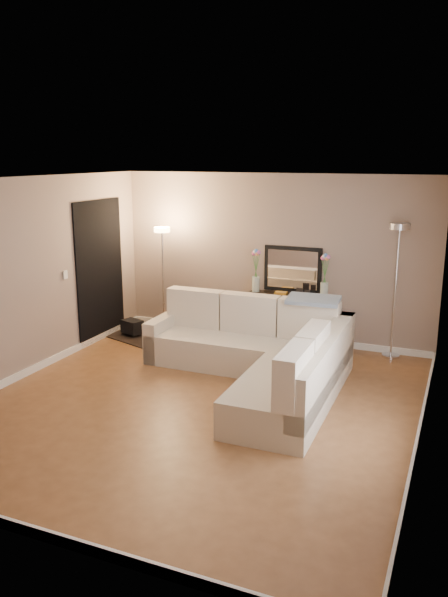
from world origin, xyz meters
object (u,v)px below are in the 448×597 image
at_px(floor_lamp_unlit, 397,264).
at_px(floor_lamp_lit, 163,259).
at_px(console_table, 283,316).
at_px(sectional_sofa, 263,354).

bearing_deg(floor_lamp_unlit, floor_lamp_lit, -175.62).
height_order(floor_lamp_lit, floor_lamp_unlit, floor_lamp_unlit).
bearing_deg(console_table, sectional_sofa, -82.41).
bearing_deg(sectional_sofa, floor_lamp_unlit, 48.13).
relative_size(console_table, floor_lamp_lit, 0.73).
bearing_deg(floor_lamp_unlit, console_table, -179.53).
relative_size(console_table, floor_lamp_unlit, 0.66).
height_order(sectional_sofa, console_table, sectional_sofa).
bearing_deg(floor_lamp_lit, console_table, 7.63).
bearing_deg(floor_lamp_unlit, sectional_sofa, -131.87).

